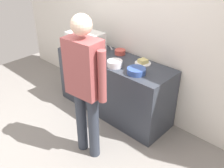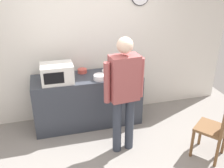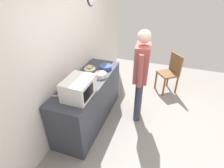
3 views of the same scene
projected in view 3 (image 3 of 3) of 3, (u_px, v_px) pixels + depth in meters
ground_plane at (152, 130)px, 3.35m from camera, size 6.00×6.00×0.00m
back_wall at (68, 55)px, 3.11m from camera, size 5.40×0.13×2.60m
kitchen_counter at (89, 101)px, 3.38m from camera, size 1.83×0.62×0.90m
microwave at (79, 88)px, 2.65m from camera, size 0.50×0.39×0.30m
sandwich_plate at (90, 68)px, 3.51m from camera, size 0.22×0.22×0.07m
salad_bowl at (105, 67)px, 3.51m from camera, size 0.24×0.24×0.07m
cereal_bowl at (101, 75)px, 3.23m from camera, size 0.21×0.21×0.08m
mixing_bowl at (77, 78)px, 3.15m from camera, size 0.16×0.16×0.07m
fork_utensil at (56, 96)px, 2.74m from camera, size 0.08×0.17×0.01m
spoon_utensil at (65, 86)px, 2.97m from camera, size 0.15×0.11×0.01m
person_standing at (141, 71)px, 3.14m from camera, size 0.59×0.28×1.77m
wooden_chair at (171, 71)px, 4.25m from camera, size 0.56×0.56×0.94m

